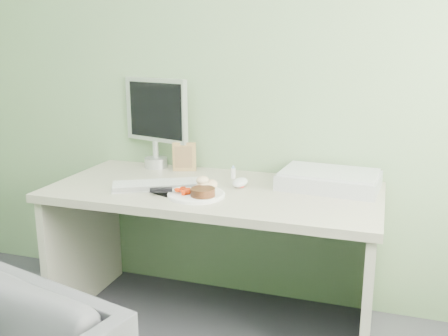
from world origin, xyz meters
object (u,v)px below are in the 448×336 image
(desk, at_px, (214,223))
(monitor, at_px, (156,118))
(scanner, at_px, (329,181))
(plate, at_px, (196,195))

(desk, height_order, monitor, monitor)
(scanner, distance_m, monitor, 1.02)
(desk, xyz_separation_m, monitor, (-0.45, 0.31, 0.47))
(scanner, height_order, monitor, monitor)
(monitor, bearing_deg, scanner, 7.91)
(desk, height_order, scanner, scanner)
(desk, distance_m, scanner, 0.61)
(plate, bearing_deg, scanner, 30.30)
(desk, distance_m, monitor, 0.72)
(plate, relative_size, monitor, 0.53)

